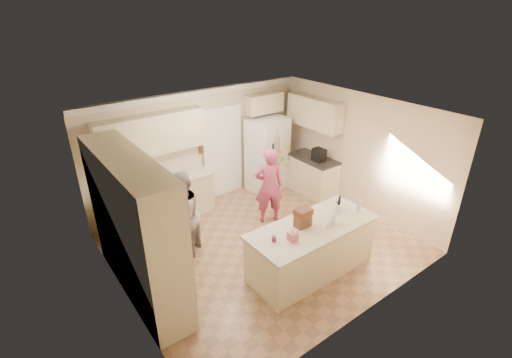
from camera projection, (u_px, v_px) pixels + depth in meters
floor at (263, 245)px, 7.22m from camera, size 5.20×4.60×0.02m
ceiling at (264, 114)px, 6.08m from camera, size 5.20×4.60×0.02m
wall_back at (200, 148)px, 8.32m from camera, size 5.20×0.02×2.60m
wall_front at (368, 247)px, 4.99m from camera, size 5.20×0.02×2.60m
wall_left at (118, 234)px, 5.25m from camera, size 0.02×4.60×2.60m
wall_right at (358, 152)px, 8.06m from camera, size 0.02×4.60×2.60m
crown_back at (198, 93)px, 7.74m from camera, size 5.20×0.08×0.12m
pantry_bank at (135, 228)px, 5.61m from camera, size 0.60×2.60×2.35m
back_base_cab at (162, 202)px, 7.85m from camera, size 2.20×0.60×0.88m
back_countertop at (160, 182)px, 7.64m from camera, size 2.24×0.63×0.04m
back_upper_cab at (151, 134)px, 7.30m from camera, size 2.20×0.35×0.80m
doorway_opening at (222, 153)px, 8.70m from camera, size 0.90×0.06×2.10m
doorway_casing at (223, 153)px, 8.67m from camera, size 1.02×0.03×2.22m
wall_frame_upper at (201, 137)px, 8.19m from camera, size 0.15×0.02×0.20m
wall_frame_lower at (202, 149)px, 8.31m from camera, size 0.15×0.02×0.20m
refrigerator at (267, 154)px, 9.02m from camera, size 1.00×0.83×1.80m
fridge_seam at (277, 159)px, 8.77m from camera, size 0.02×0.02×1.78m
fridge_dispenser at (270, 151)px, 8.53m from camera, size 0.22×0.03×0.35m
fridge_handle_l at (276, 154)px, 8.66m from camera, size 0.02×0.02×0.85m
fridge_handle_r at (279, 153)px, 8.72m from camera, size 0.02×0.02×0.85m
over_fridge_cab at (264, 103)px, 8.72m from camera, size 0.95×0.35×0.45m
right_base_cab at (313, 176)px, 8.99m from camera, size 0.60×1.20×0.88m
right_countertop at (314, 159)px, 8.78m from camera, size 0.63×1.24×0.04m
right_upper_cab at (315, 113)px, 8.54m from camera, size 0.35×1.50×0.70m
coffee_maker at (319, 155)px, 8.54m from camera, size 0.22×0.28×0.30m
island_base at (311, 250)px, 6.34m from camera, size 2.20×0.90×0.88m
island_top at (313, 227)px, 6.14m from camera, size 2.28×0.96×0.05m
utensil_crock at (338, 209)px, 6.48m from camera, size 0.13×0.13×0.15m
tissue_box at (293, 236)px, 5.73m from camera, size 0.13×0.13×0.14m
tissue_plume at (293, 230)px, 5.68m from camera, size 0.08×0.08×0.08m
dollhouse_body at (303, 220)px, 6.07m from camera, size 0.26×0.18×0.22m
dollhouse_roof at (303, 212)px, 6.00m from camera, size 0.28×0.20×0.10m
jam_jar at (274, 239)px, 5.72m from camera, size 0.07×0.07×0.09m
greeting_card_a at (329, 224)px, 6.03m from camera, size 0.12×0.06×0.16m
greeting_card_b at (333, 220)px, 6.15m from camera, size 0.12×0.05×0.16m
water_bottle at (359, 206)px, 6.48m from camera, size 0.07×0.07×0.24m
shaker_salt at (337, 203)px, 6.71m from camera, size 0.05×0.05×0.09m
shaker_pepper at (340, 202)px, 6.75m from camera, size 0.05×0.05×0.09m
teen_boy at (182, 216)px, 6.56m from camera, size 1.03×1.01×1.67m
teen_girl at (269, 186)px, 7.64m from camera, size 0.72×0.62×1.66m
fridge_magnets at (277, 159)px, 8.76m from camera, size 0.76×0.02×1.44m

